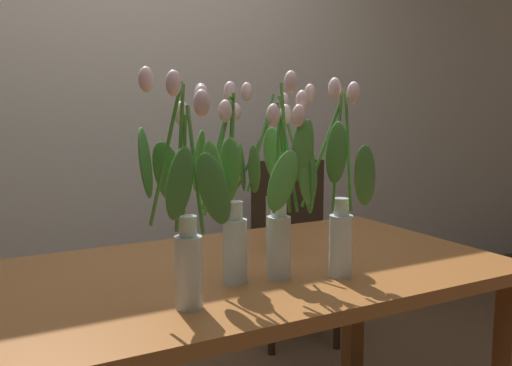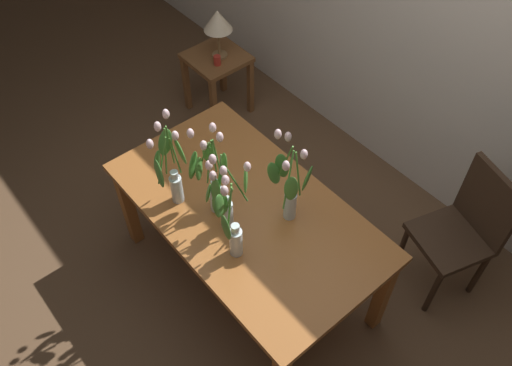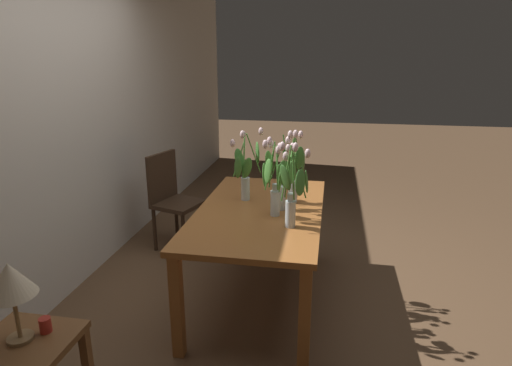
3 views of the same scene
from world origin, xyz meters
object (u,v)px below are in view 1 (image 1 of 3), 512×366
(dining_table, at_px, (246,295))
(tulip_vase_0, at_px, (225,202))
(tulip_vase_3, at_px, (284,200))
(tulip_vase_1, at_px, (273,184))
(tulip_vase_2, at_px, (183,215))
(dining_chair, at_px, (292,238))
(tulip_vase_4, at_px, (338,206))

(dining_table, xyz_separation_m, tulip_vase_0, (-0.13, -0.13, 0.32))
(tulip_vase_0, distance_m, tulip_vase_3, 0.17)
(tulip_vase_0, bearing_deg, dining_table, 43.98)
(tulip_vase_1, height_order, tulip_vase_2, tulip_vase_2)
(tulip_vase_0, distance_m, dining_chair, 1.53)
(tulip_vase_2, bearing_deg, tulip_vase_0, 36.79)
(tulip_vase_0, relative_size, dining_chair, 0.60)
(tulip_vase_3, height_order, dining_chair, tulip_vase_3)
(tulip_vase_0, bearing_deg, tulip_vase_4, -20.17)
(tulip_vase_4, relative_size, dining_chair, 0.61)
(tulip_vase_1, xyz_separation_m, dining_chair, (0.62, 0.85, -0.44))
(tulip_vase_0, bearing_deg, dining_chair, 50.14)
(dining_table, bearing_deg, tulip_vase_1, 38.27)
(tulip_vase_3, relative_size, tulip_vase_4, 1.03)
(tulip_vase_4, distance_m, dining_chair, 1.45)
(dining_table, relative_size, dining_chair, 1.72)
(tulip_vase_0, height_order, dining_chair, tulip_vase_0)
(dining_table, height_order, tulip_vase_0, tulip_vase_0)
(tulip_vase_1, bearing_deg, dining_table, -141.73)
(tulip_vase_4, bearing_deg, tulip_vase_1, 88.45)
(tulip_vase_0, bearing_deg, tulip_vase_3, -14.17)
(tulip_vase_2, relative_size, tulip_vase_3, 1.00)
(tulip_vase_3, bearing_deg, tulip_vase_0, 165.83)
(dining_table, xyz_separation_m, dining_chair, (0.81, 0.99, -0.12))
(tulip_vase_2, bearing_deg, dining_table, 40.01)
(tulip_vase_3, distance_m, tulip_vase_4, 0.15)
(tulip_vase_3, relative_size, dining_chair, 0.63)
(tulip_vase_0, xyz_separation_m, tulip_vase_1, (0.31, 0.27, -0.00))
(dining_chair, bearing_deg, tulip_vase_3, -123.61)
(dining_table, xyz_separation_m, tulip_vase_4, (0.17, -0.24, 0.30))
(dining_table, distance_m, tulip_vase_4, 0.42)
(tulip_vase_1, relative_size, tulip_vase_4, 0.99)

